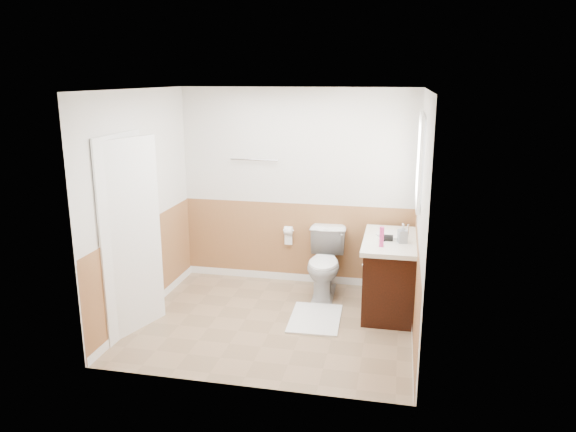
% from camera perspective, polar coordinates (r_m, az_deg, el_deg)
% --- Properties ---
extents(floor, '(3.00, 3.00, 0.00)m').
position_cam_1_polar(floor, '(6.11, -1.43, -11.04)').
color(floor, '#8C7051').
rests_on(floor, ground).
extents(ceiling, '(3.00, 3.00, 0.00)m').
position_cam_1_polar(ceiling, '(5.51, -1.59, 13.12)').
color(ceiling, white).
rests_on(ceiling, floor).
extents(wall_back, '(3.00, 0.00, 3.00)m').
position_cam_1_polar(wall_back, '(6.92, 0.97, 2.97)').
color(wall_back, silver).
rests_on(wall_back, floor).
extents(wall_front, '(3.00, 0.00, 3.00)m').
position_cam_1_polar(wall_front, '(4.47, -5.34, -3.54)').
color(wall_front, silver).
rests_on(wall_front, floor).
extents(wall_left, '(0.00, 3.00, 3.00)m').
position_cam_1_polar(wall_left, '(6.19, -15.14, 1.09)').
color(wall_left, silver).
rests_on(wall_left, floor).
extents(wall_right, '(0.00, 3.00, 3.00)m').
position_cam_1_polar(wall_right, '(5.54, 13.77, -0.37)').
color(wall_right, silver).
rests_on(wall_right, floor).
extents(wainscot_back, '(3.00, 0.00, 3.00)m').
position_cam_1_polar(wainscot_back, '(7.10, 0.93, -3.00)').
color(wainscot_back, '#A97443').
rests_on(wainscot_back, floor).
extents(wainscot_front, '(3.00, 0.00, 3.00)m').
position_cam_1_polar(wainscot_front, '(4.77, -5.08, -12.10)').
color(wainscot_front, '#A97443').
rests_on(wainscot_front, floor).
extents(wainscot_left, '(0.00, 2.60, 2.60)m').
position_cam_1_polar(wainscot_left, '(6.40, -14.60, -5.47)').
color(wainscot_left, '#A97443').
rests_on(wainscot_left, floor).
extents(wainscot_right, '(0.00, 2.60, 2.60)m').
position_cam_1_polar(wainscot_right, '(5.77, 13.21, -7.58)').
color(wainscot_right, '#A97443').
rests_on(wainscot_right, floor).
extents(toilet, '(0.48, 0.80, 0.80)m').
position_cam_1_polar(toilet, '(6.69, 3.90, -5.00)').
color(toilet, silver).
rests_on(toilet, floor).
extents(bath_mat, '(0.58, 0.82, 0.02)m').
position_cam_1_polar(bath_mat, '(6.17, 2.87, -10.66)').
color(bath_mat, white).
rests_on(bath_mat, floor).
extents(vanity_cabinet, '(0.55, 1.10, 0.80)m').
position_cam_1_polar(vanity_cabinet, '(6.38, 10.58, -6.25)').
color(vanity_cabinet, black).
rests_on(vanity_cabinet, floor).
extents(vanity_knob_left, '(0.03, 0.03, 0.03)m').
position_cam_1_polar(vanity_knob_left, '(6.24, 7.86, -5.13)').
color(vanity_knob_left, silver).
rests_on(vanity_knob_left, vanity_cabinet).
extents(vanity_knob_right, '(0.03, 0.03, 0.03)m').
position_cam_1_polar(vanity_knob_right, '(6.43, 7.99, -4.54)').
color(vanity_knob_right, '#B6B6BD').
rests_on(vanity_knob_right, vanity_cabinet).
extents(countertop, '(0.60, 1.15, 0.05)m').
position_cam_1_polar(countertop, '(6.24, 10.67, -2.59)').
color(countertop, white).
rests_on(countertop, vanity_cabinet).
extents(sink_basin, '(0.36, 0.36, 0.02)m').
position_cam_1_polar(sink_basin, '(6.38, 10.81, -1.91)').
color(sink_basin, silver).
rests_on(sink_basin, countertop).
extents(faucet, '(0.02, 0.02, 0.14)m').
position_cam_1_polar(faucet, '(6.36, 12.45, -1.47)').
color(faucet, silver).
rests_on(faucet, countertop).
extents(lotion_bottle, '(0.05, 0.05, 0.22)m').
position_cam_1_polar(lotion_bottle, '(5.91, 9.78, -2.17)').
color(lotion_bottle, '#CD357C').
rests_on(lotion_bottle, countertop).
extents(soap_dispenser, '(0.12, 0.12, 0.21)m').
position_cam_1_polar(soap_dispenser, '(6.09, 11.92, -1.78)').
color(soap_dispenser, '#8B939C').
rests_on(soap_dispenser, countertop).
extents(hair_dryer_body, '(0.14, 0.07, 0.07)m').
position_cam_1_polar(hair_dryer_body, '(6.15, 10.30, -2.24)').
color(hair_dryer_body, black).
rests_on(hair_dryer_body, countertop).
extents(hair_dryer_handle, '(0.03, 0.03, 0.07)m').
position_cam_1_polar(hair_dryer_handle, '(6.14, 10.00, -2.57)').
color(hair_dryer_handle, black).
rests_on(hair_dryer_handle, countertop).
extents(mirror_panel, '(0.02, 0.35, 0.90)m').
position_cam_1_polar(mirror_panel, '(6.55, 13.46, 4.59)').
color(mirror_panel, silver).
rests_on(mirror_panel, wall_right).
extents(window_frame, '(0.04, 0.80, 1.00)m').
position_cam_1_polar(window_frame, '(6.02, 13.62, 5.66)').
color(window_frame, white).
rests_on(window_frame, wall_right).
extents(window_glass, '(0.01, 0.70, 0.90)m').
position_cam_1_polar(window_glass, '(6.02, 13.77, 5.65)').
color(window_glass, white).
rests_on(window_glass, wall_right).
extents(door, '(0.29, 0.78, 2.04)m').
position_cam_1_polar(door, '(5.82, -16.09, -2.17)').
color(door, white).
rests_on(door, wall_left).
extents(door_frame, '(0.02, 0.92, 2.10)m').
position_cam_1_polar(door_frame, '(5.85, -16.75, -2.02)').
color(door_frame, white).
rests_on(door_frame, wall_left).
extents(door_knob, '(0.06, 0.06, 0.06)m').
position_cam_1_polar(door_knob, '(6.09, -14.12, -1.98)').
color(door_knob, silver).
rests_on(door_knob, door).
extents(towel_bar, '(0.62, 0.02, 0.02)m').
position_cam_1_polar(towel_bar, '(6.93, -3.59, 5.90)').
color(towel_bar, silver).
rests_on(towel_bar, wall_back).
extents(tp_holder_bar, '(0.14, 0.02, 0.02)m').
position_cam_1_polar(tp_holder_bar, '(7.00, 0.04, -1.53)').
color(tp_holder_bar, silver).
rests_on(tp_holder_bar, wall_back).
extents(tp_roll, '(0.10, 0.11, 0.11)m').
position_cam_1_polar(tp_roll, '(7.00, 0.04, -1.53)').
color(tp_roll, white).
rests_on(tp_roll, tp_holder_bar).
extents(tp_sheet, '(0.10, 0.01, 0.16)m').
position_cam_1_polar(tp_sheet, '(7.03, 0.04, -2.39)').
color(tp_sheet, white).
rests_on(tp_sheet, tp_roll).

